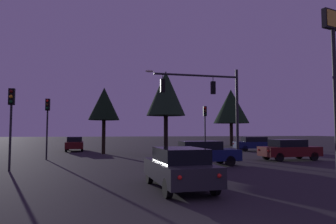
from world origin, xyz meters
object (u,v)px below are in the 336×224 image
at_px(car_crossing_left, 289,149).
at_px(tree_behind_sign, 166,94).
at_px(traffic_light_corner_right, 47,116).
at_px(car_crossing_right, 202,153).
at_px(traffic_light_median, 11,112).
at_px(car_parked_lot, 255,144).
at_px(store_sign_illuminated, 334,55).
at_px(tree_center_horizon, 231,106).
at_px(tree_left_far, 104,104).
at_px(car_far_lane, 75,143).
at_px(car_nearside_lane, 179,167).
at_px(traffic_light_corner_left, 205,120).
at_px(traffic_signal_mast_arm, 211,97).

height_order(car_crossing_left, tree_behind_sign, tree_behind_sign).
xyz_separation_m(traffic_light_corner_right, car_crossing_right, (10.40, -5.67, -2.44)).
bearing_deg(traffic_light_median, car_crossing_left, 8.50).
distance_m(car_parked_lot, tree_behind_sign, 12.11).
distance_m(store_sign_illuminated, tree_center_horizon, 27.16).
distance_m(car_parked_lot, tree_left_far, 16.38).
bearing_deg(tree_left_far, car_crossing_left, -31.79).
distance_m(traffic_light_median, store_sign_illuminated, 17.26).
xyz_separation_m(car_crossing_left, car_crossing_right, (-7.27, -2.09, 0.00)).
bearing_deg(traffic_light_corner_right, car_far_lane, 85.49).
bearing_deg(tree_behind_sign, car_nearside_lane, -97.72).
relative_size(car_crossing_left, tree_left_far, 0.71).
xyz_separation_m(traffic_light_corner_left, car_nearside_lane, (-5.61, -14.73, -2.31)).
relative_size(traffic_light_corner_right, traffic_light_median, 1.03).
relative_size(traffic_signal_mast_arm, traffic_light_median, 1.52).
bearing_deg(car_crossing_right, car_crossing_left, 16.08).
distance_m(traffic_light_corner_left, tree_center_horizon, 16.58).
bearing_deg(car_nearside_lane, traffic_light_median, 141.84).
height_order(car_crossing_right, tree_behind_sign, tree_behind_sign).
height_order(traffic_signal_mast_arm, traffic_light_corner_right, traffic_signal_mast_arm).
relative_size(car_crossing_right, store_sign_illuminated, 0.56).
relative_size(traffic_light_median, tree_left_far, 0.71).
relative_size(traffic_light_median, car_crossing_left, 1.00).
relative_size(car_far_lane, tree_left_far, 0.76).
height_order(car_crossing_left, tree_left_far, tree_left_far).
xyz_separation_m(traffic_light_corner_left, car_crossing_right, (-2.66, -7.86, -2.31)).
relative_size(traffic_light_median, tree_center_horizon, 0.55).
xyz_separation_m(car_crossing_right, tree_center_horizon, (10.95, 21.99, 4.85)).
distance_m(car_crossing_right, car_far_lane, 18.10).
bearing_deg(tree_behind_sign, traffic_light_median, -139.96).
height_order(traffic_light_corner_left, traffic_light_median, traffic_light_median).
distance_m(car_far_lane, tree_behind_sign, 12.43).
distance_m(traffic_light_median, tree_behind_sign, 13.16).
distance_m(traffic_signal_mast_arm, tree_center_horizon, 22.23).
relative_size(traffic_light_corner_left, tree_center_horizon, 0.54).
xyz_separation_m(car_crossing_right, store_sign_illuminated, (5.65, -4.65, 5.21)).
height_order(tree_left_far, tree_center_horizon, tree_center_horizon).
distance_m(car_far_lane, car_parked_lot, 19.41).
relative_size(car_crossing_left, tree_center_horizon, 0.55).
bearing_deg(car_crossing_right, car_parked_lot, 51.33).
height_order(traffic_light_corner_right, car_crossing_left, traffic_light_corner_right).
height_order(traffic_light_corner_left, car_crossing_left, traffic_light_corner_left).
relative_size(traffic_light_corner_left, store_sign_illuminated, 0.53).
xyz_separation_m(car_crossing_left, tree_behind_sign, (-8.24, 5.62, 4.65)).
bearing_deg(traffic_light_corner_right, traffic_signal_mast_arm, -17.45).
xyz_separation_m(car_far_lane, tree_left_far, (3.22, -4.75, 3.88)).
relative_size(traffic_signal_mast_arm, car_far_lane, 1.43).
relative_size(traffic_signal_mast_arm, car_crossing_left, 1.52).
bearing_deg(tree_behind_sign, store_sign_illuminated, -61.85).
bearing_deg(traffic_light_corner_left, store_sign_illuminated, -76.58).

